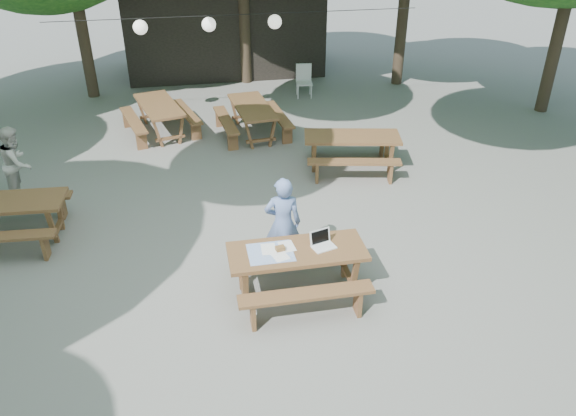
% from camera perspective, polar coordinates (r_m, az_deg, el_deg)
% --- Properties ---
extents(ground, '(80.00, 80.00, 0.00)m').
position_cam_1_polar(ground, '(9.59, -3.42, -3.76)').
color(ground, '#63635F').
rests_on(ground, ground).
extents(pavilion, '(6.00, 3.00, 2.80)m').
position_cam_1_polar(pavilion, '(18.88, -6.56, 17.95)').
color(pavilion, black).
rests_on(pavilion, ground).
extents(main_picnic_table, '(2.00, 1.58, 0.75)m').
position_cam_1_polar(main_picnic_table, '(8.33, 0.91, -6.32)').
color(main_picnic_table, brown).
rests_on(main_picnic_table, ground).
extents(picnic_table_nw, '(2.05, 1.69, 0.75)m').
position_cam_1_polar(picnic_table_nw, '(10.66, -26.67, -1.06)').
color(picnic_table_nw, brown).
rests_on(picnic_table_nw, ground).
extents(picnic_table_ne, '(2.18, 1.93, 0.75)m').
position_cam_1_polar(picnic_table_ne, '(12.07, 6.45, 5.74)').
color(picnic_table_ne, brown).
rests_on(picnic_table_ne, ground).
extents(picnic_table_far_w, '(2.01, 2.24, 0.75)m').
position_cam_1_polar(picnic_table_far_w, '(14.12, -12.83, 8.88)').
color(picnic_table_far_w, brown).
rests_on(picnic_table_far_w, ground).
extents(picnic_table_far_e, '(1.77, 2.07, 0.75)m').
position_cam_1_polar(picnic_table_far_e, '(13.71, -3.62, 8.94)').
color(picnic_table_far_e, brown).
rests_on(picnic_table_far_e, ground).
extents(woman, '(0.61, 0.45, 1.56)m').
position_cam_1_polar(woman, '(8.67, -0.52, -1.57)').
color(woman, '#6780BC').
rests_on(woman, ground).
extents(second_person, '(0.57, 0.72, 1.46)m').
position_cam_1_polar(second_person, '(11.86, -25.83, 4.14)').
color(second_person, beige).
rests_on(second_person, ground).
extents(plastic_chair, '(0.49, 0.49, 0.90)m').
position_cam_1_polar(plastic_chair, '(16.41, 1.64, 12.12)').
color(plastic_chair, silver).
rests_on(plastic_chair, ground).
extents(laptop, '(0.39, 0.34, 0.24)m').
position_cam_1_polar(laptop, '(8.19, 3.48, -3.49)').
color(laptop, white).
rests_on(laptop, main_picnic_table).
extents(tabletop_clutter, '(0.71, 0.55, 0.08)m').
position_cam_1_polar(tabletop_clutter, '(8.07, -1.54, -4.44)').
color(tabletop_clutter, '#3B6FC9').
rests_on(tabletop_clutter, main_picnic_table).
extents(paper_lanterns, '(9.00, 0.34, 0.38)m').
position_cam_1_polar(paper_lanterns, '(14.23, -7.99, 18.00)').
color(paper_lanterns, black).
rests_on(paper_lanterns, ground).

